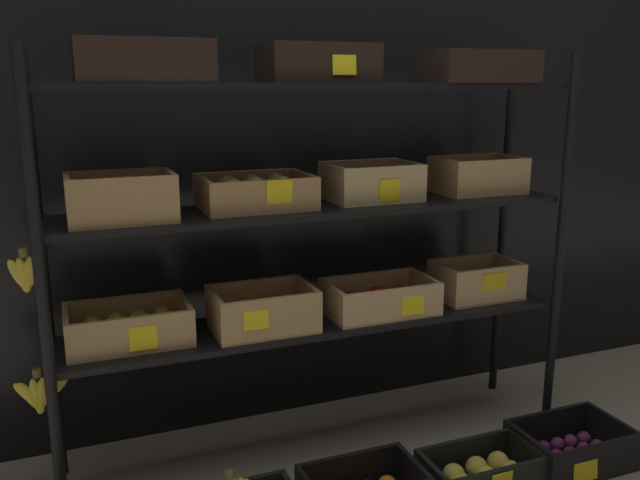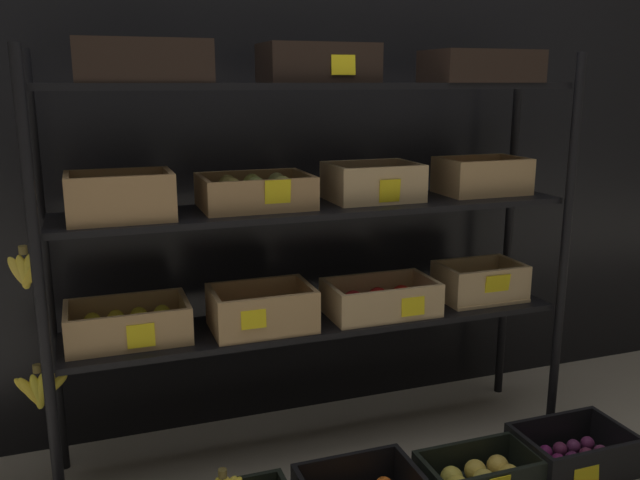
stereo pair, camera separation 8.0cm
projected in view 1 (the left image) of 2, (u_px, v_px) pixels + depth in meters
The scene contains 5 objects.
ground_plane at pixel (320, 447), 2.38m from camera, with size 10.00×10.00×0.00m, color gray.
storefront_wall at pixel (283, 138), 2.47m from camera, with size 4.11×0.12×2.13m, color black.
display_rack at pixel (314, 208), 2.17m from camera, with size 1.84×0.37×1.38m.
crate_ground_right_apple_gold at pixel (481, 473), 2.14m from camera, with size 0.38×0.21×0.12m.
crate_ground_plum at pixel (570, 450), 2.27m from camera, with size 0.37×0.26×0.13m.
Camera 1 is at (-0.79, -2.00, 1.27)m, focal length 37.51 mm.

